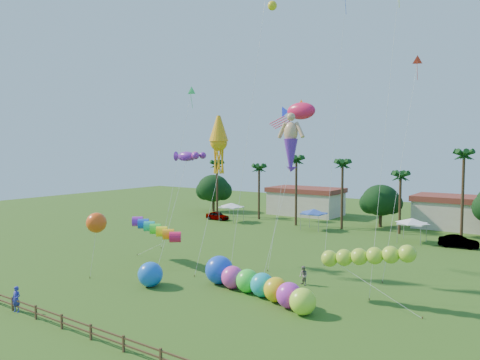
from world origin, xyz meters
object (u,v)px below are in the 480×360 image
Objects in this scene: car_a at (217,216)px; car_b at (459,242)px; caterpillar_inflatable at (254,283)px; blue_ball at (150,274)px; spectator_b at (303,276)px; spectator_a at (16,299)px.

car_a is 0.90× the size of car_b.
blue_ball is at bearing -145.54° from caterpillar_inflatable.
car_b is 30.58m from caterpillar_inflatable.
spectator_b is 0.78× the size of blue_ball.
blue_ball is (-10.49, -7.91, 0.24)m from spectator_b.
spectator_b is at bearing -130.57° from car_a.
spectator_a is 0.88× the size of blue_ball.
spectator_b is at bearing 154.64° from car_b.
car_a is 2.42× the size of spectator_b.
blue_ball is (18.01, -32.42, 0.38)m from car_a.
car_a is 2.14× the size of spectator_a.
caterpillar_inflatable is (26.53, -29.30, 0.35)m from car_a.
spectator_a is at bearing 145.49° from car_b.
caterpillar_inflatable is at bearing -84.10° from spectator_b.
car_a is 39.53m from caterpillar_inflatable.
car_b is at bearing 99.89° from spectator_b.
car_b is 36.99m from blue_ball.
car_a is 44.81m from spectator_a.
car_b is 25.41m from spectator_b.
spectator_b is at bearing 81.95° from caterpillar_inflatable.
caterpillar_inflatable is (-1.98, -4.79, 0.20)m from spectator_b.
car_b is at bearing 85.26° from caterpillar_inflatable.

